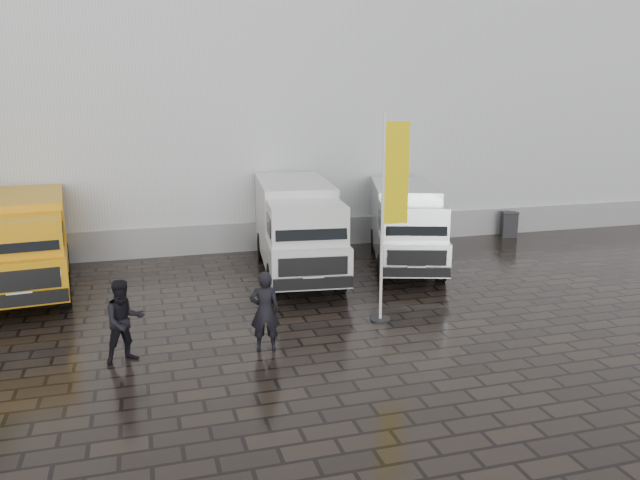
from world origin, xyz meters
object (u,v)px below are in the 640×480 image
object	(u,v)px
van_yellow	(24,246)
person_tent	(124,321)
flagpole	(390,208)
wheelie_bin	(509,224)
van_silver	(406,227)
person_front	(265,311)
van_white	(297,229)

from	to	relation	value
van_yellow	person_tent	distance (m)	6.25
flagpole	van_yellow	bearing A→B (deg)	151.15
flagpole	wheelie_bin	xyz separation A→B (m)	(8.01, 7.22, -2.27)
flagpole	person_tent	world-z (taller)	flagpole
van_silver	person_front	bearing A→B (deg)	-117.86
person_tent	van_silver	bearing A→B (deg)	13.29
person_front	person_tent	bearing A→B (deg)	7.06
van_white	person_tent	bearing A→B (deg)	-125.98
van_white	person_front	bearing A→B (deg)	-103.91
flagpole	person_tent	xyz separation A→B (m)	(-6.08, -0.80, -1.89)
van_white	person_front	distance (m)	6.00
flagpole	person_front	size ratio (longest dim) A/B	2.83
person_tent	person_front	bearing A→B (deg)	-23.39
van_yellow	wheelie_bin	xyz separation A→B (m)	(16.77, 2.40, -0.81)
flagpole	van_silver	bearing A→B (deg)	61.56
van_white	flagpole	world-z (taller)	flagpole
van_yellow	person_front	bearing A→B (deg)	-52.48
van_white	van_silver	world-z (taller)	van_white
van_white	flagpole	bearing A→B (deg)	-69.48
van_silver	wheelie_bin	size ratio (longest dim) A/B	5.89
person_tent	wheelie_bin	bearing A→B (deg)	10.88
van_yellow	wheelie_bin	world-z (taller)	van_yellow
wheelie_bin	person_tent	bearing A→B (deg)	-131.04
van_silver	person_front	world-z (taller)	van_silver
wheelie_bin	person_front	bearing A→B (deg)	-124.40
van_yellow	flagpole	xyz separation A→B (m)	(8.76, -4.83, 1.45)
wheelie_bin	person_front	xyz separation A→B (m)	(-11.23, -8.25, 0.38)
van_yellow	person_tent	bearing A→B (deg)	-70.36
wheelie_bin	van_white	bearing A→B (deg)	-144.38
van_white	person_tent	xyz separation A→B (m)	(-4.97, -5.36, -0.51)
wheelie_bin	person_tent	xyz separation A→B (m)	(-14.09, -8.02, 0.38)
person_tent	flagpole	bearing A→B (deg)	-11.27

